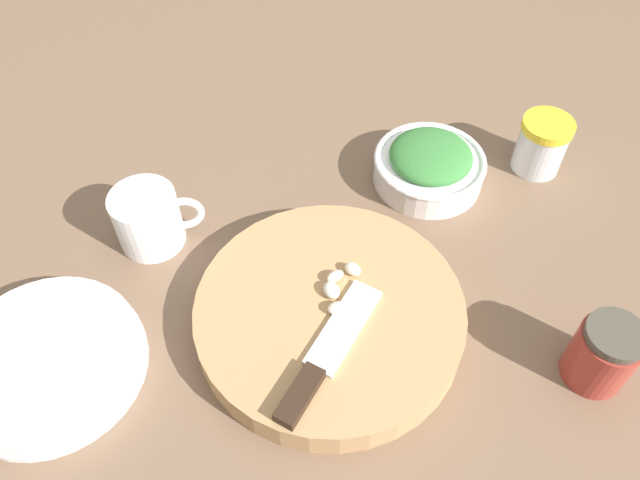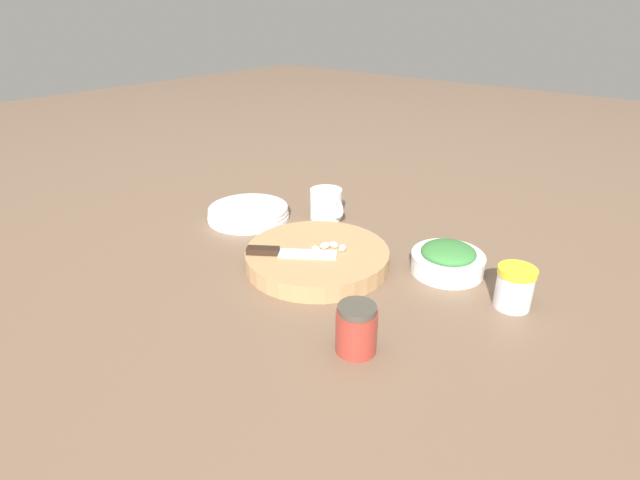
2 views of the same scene
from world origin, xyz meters
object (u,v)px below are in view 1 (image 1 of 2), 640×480
object	(u,v)px
spice_jar	(542,145)
cutting_board	(329,315)
coffee_mug	(149,219)
herb_bowl	(429,165)
garlic_cloves	(339,287)
plate_stack	(48,361)
honey_jar	(603,353)
chef_knife	(323,359)

from	to	relation	value
spice_jar	cutting_board	bearing A→B (deg)	-164.03
cutting_board	coffee_mug	bearing A→B (deg)	124.39
herb_bowl	coffee_mug	size ratio (longest dim) A/B	1.38
garlic_cloves	plate_stack	xyz separation A→B (m)	(-0.31, 0.07, -0.03)
garlic_cloves	honey_jar	distance (m)	0.28
herb_bowl	coffee_mug	xyz separation A→B (m)	(-0.36, 0.06, 0.01)
cutting_board	herb_bowl	bearing A→B (deg)	33.76
chef_knife	spice_jar	world-z (taller)	spice_jar
plate_stack	cutting_board	bearing A→B (deg)	-15.29
garlic_cloves	herb_bowl	bearing A→B (deg)	33.39
chef_knife	spice_jar	xyz separation A→B (m)	(0.40, 0.16, -0.00)
garlic_cloves	plate_stack	distance (m)	0.32
honey_jar	cutting_board	bearing A→B (deg)	142.19
garlic_cloves	honey_jar	world-z (taller)	honey_jar
chef_knife	garlic_cloves	xyz separation A→B (m)	(0.05, 0.07, 0.00)
cutting_board	herb_bowl	world-z (taller)	herb_bowl
coffee_mug	plate_stack	bearing A→B (deg)	-140.01
spice_jar	coffee_mug	bearing A→B (deg)	168.82
chef_knife	coffee_mug	size ratio (longest dim) A/B	1.54
plate_stack	honey_jar	bearing A→B (deg)	-26.20
chef_knife	honey_jar	size ratio (longest dim) A/B	2.03
garlic_cloves	spice_jar	bearing A→B (deg)	14.62
garlic_cloves	spice_jar	world-z (taller)	spice_jar
chef_knife	plate_stack	distance (m)	0.29
herb_bowl	plate_stack	world-z (taller)	herb_bowl
herb_bowl	honey_jar	world-z (taller)	honey_jar
plate_stack	honey_jar	size ratio (longest dim) A/B	2.51
cutting_board	plate_stack	distance (m)	0.30
garlic_cloves	plate_stack	world-z (taller)	garlic_cloves
cutting_board	garlic_cloves	xyz separation A→B (m)	(0.02, 0.01, 0.02)
cutting_board	herb_bowl	xyz separation A→B (m)	(0.22, 0.15, 0.01)
chef_knife	honey_jar	distance (m)	0.28
herb_bowl	coffee_mug	bearing A→B (deg)	170.69
spice_jar	honey_jar	size ratio (longest dim) A/B	0.95
garlic_cloves	spice_jar	size ratio (longest dim) A/B	0.78
herb_bowl	honey_jar	distance (m)	0.32
plate_stack	chef_knife	bearing A→B (deg)	-27.93
coffee_mug	honey_jar	size ratio (longest dim) A/B	1.32
chef_knife	cutting_board	bearing A→B (deg)	113.26
honey_jar	plate_stack	bearing A→B (deg)	153.80
cutting_board	spice_jar	world-z (taller)	spice_jar
cutting_board	plate_stack	size ratio (longest dim) A/B	1.45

